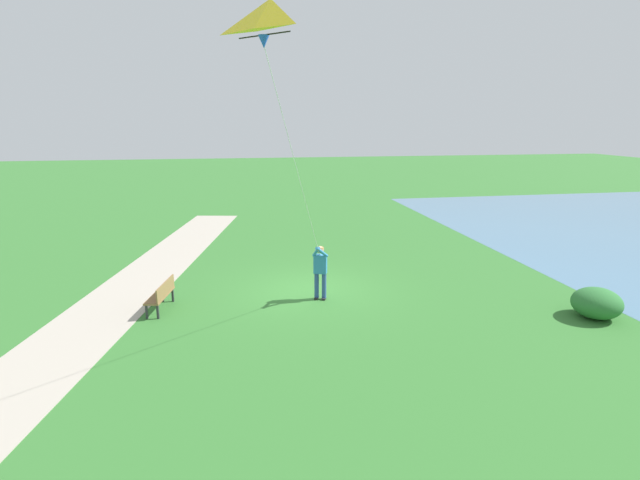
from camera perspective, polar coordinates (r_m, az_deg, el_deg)
The scene contains 6 objects.
ground_plane at distance 15.90m, azimuth -1.31°, elevation -6.12°, with size 120.00×120.00×0.00m, color #33702D.
walkway_path at distance 14.51m, azimuth -26.60°, elevation -9.69°, with size 2.40×32.00×0.02m, color #ADA393.
person_kite_flyer at distance 14.83m, azimuth 0.02°, elevation -3.34°, with size 0.49×0.63×1.83m.
flying_kite at distance 9.29m, azimuth -5.98°, elevation 24.07°, with size 2.23×5.12×5.79m.
park_bench_near_walkway at distance 14.94m, azimuth -18.47°, elevation -6.13°, with size 0.72×1.56×0.88m.
lakeside_shrub at distance 15.80m, azimuth 30.30°, elevation -6.56°, with size 1.37×1.33×0.87m, color #2D7033.
Camera 1 is at (2.26, 14.75, 5.48)m, focal length 26.63 mm.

